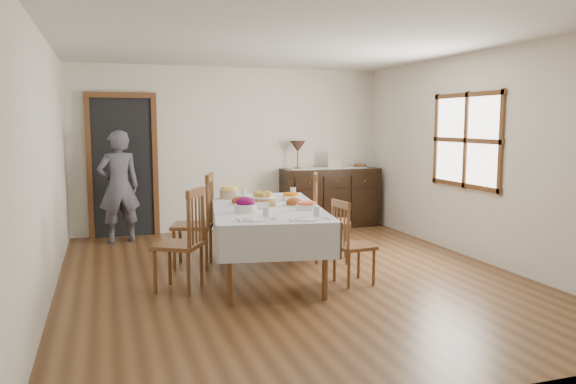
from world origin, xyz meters
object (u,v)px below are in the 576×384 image
object	(u,v)px
person	(119,183)
dining_table	(266,214)
chair_right_near	(350,242)
chair_right_far	(327,217)
chair_left_far	(197,220)
sideboard	(330,197)
table_lamp	(298,147)
chair_left_near	(183,239)

from	to	relation	value
person	dining_table	bearing A→B (deg)	111.77
chair_right_near	chair_right_far	size ratio (longest dim) A/B	0.83
chair_right_near	chair_left_far	bearing A→B (deg)	43.23
dining_table	sideboard	distance (m)	3.18
table_lamp	person	bearing A→B (deg)	-174.75
dining_table	chair_right_far	bearing A→B (deg)	33.78
chair_left_far	table_lamp	bearing A→B (deg)	153.10
chair_right_near	person	xyz separation A→B (m)	(-2.29, 2.98, 0.40)
chair_left_near	table_lamp	bearing A→B (deg)	172.87
table_lamp	dining_table	bearing A→B (deg)	-116.08
chair_left_far	person	world-z (taller)	person
chair_right_far	sideboard	size ratio (longest dim) A/B	0.68
chair_left_near	sideboard	bearing A→B (deg)	166.20
chair_left_far	table_lamp	xyz separation A→B (m)	(1.96, 2.00, 0.76)
dining_table	chair_right_near	world-z (taller)	chair_right_near
sideboard	table_lamp	bearing A→B (deg)	176.13
dining_table	person	bearing A→B (deg)	132.49
dining_table	chair_left_near	xyz separation A→B (m)	(-0.98, -0.32, -0.16)
person	chair_right_far	bearing A→B (deg)	130.14
dining_table	sideboard	bearing A→B (deg)	63.97
dining_table	chair_right_near	xyz separation A→B (m)	(0.76, -0.62, -0.24)
dining_table	person	distance (m)	2.82
chair_right_far	sideboard	world-z (taller)	chair_right_far
chair_left_far	sideboard	world-z (taller)	chair_left_far
table_lamp	chair_right_near	bearing A→B (deg)	-99.17
chair_left_near	chair_right_far	bearing A→B (deg)	141.50
chair_right_near	sideboard	size ratio (longest dim) A/B	0.56
chair_right_far	table_lamp	distance (m)	2.37
sideboard	person	xyz separation A→B (m)	(-3.38, -0.22, 0.38)
sideboard	person	size ratio (longest dim) A/B	0.94
chair_left_near	chair_left_far	world-z (taller)	chair_left_far
chair_left_far	table_lamp	distance (m)	2.90
chair_left_near	person	size ratio (longest dim) A/B	0.62
chair_right_far	person	bearing A→B (deg)	73.17
dining_table	table_lamp	world-z (taller)	table_lamp
chair_right_near	chair_right_far	world-z (taller)	chair_right_far
table_lamp	chair_right_far	bearing A→B (deg)	-99.59
dining_table	chair_right_near	distance (m)	1.01
chair_left_far	chair_right_far	size ratio (longest dim) A/B	1.02
dining_table	table_lamp	bearing A→B (deg)	73.45
chair_left_far	chair_right_far	distance (m)	1.60
chair_left_near	chair_left_far	xyz separation A→B (m)	(0.29, 0.94, 0.03)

